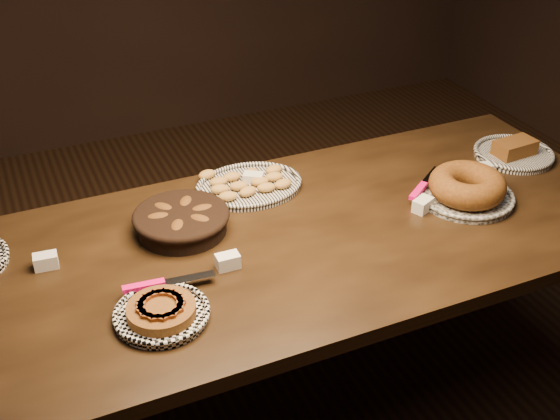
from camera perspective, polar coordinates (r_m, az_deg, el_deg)
name	(u,v)px	position (r m, az deg, el deg)	size (l,w,h in m)	color
ground	(287,401)	(2.73, 0.56, -15.24)	(5.00, 5.00, 0.00)	black
buffet_table	(288,254)	(2.29, 0.65, -3.63)	(2.40, 1.00, 0.75)	black
apple_tart_plate	(161,312)	(1.94, -9.62, -8.14)	(0.32, 0.27, 0.05)	white
madeleine_platter	(248,185)	(2.49, -2.60, 2.07)	(0.38, 0.31, 0.04)	black
bundt_cake_plate	(467,189)	(2.50, 14.92, 1.70)	(0.37, 0.37, 0.10)	black
croissant_basket	(181,219)	(2.26, -8.02, -0.76)	(0.36, 0.36, 0.08)	black
loaf_plate	(514,152)	(2.85, 18.48, 4.49)	(0.30, 0.30, 0.07)	black
tent_cards	(296,212)	(2.32, 1.35, -0.14)	(1.62, 0.49, 0.04)	white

